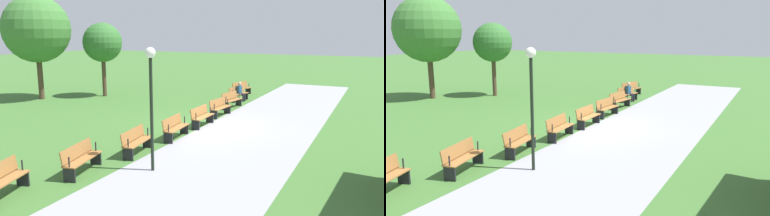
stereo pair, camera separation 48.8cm
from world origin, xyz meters
TOP-DOWN VIEW (x-y plane):
  - ground_plane at (0.00, 0.00)m, footprint 120.00×120.00m
  - path_paving at (0.00, 2.49)m, footprint 33.00×4.90m
  - bench_0 at (-9.22, -1.41)m, footprint 1.72×0.93m
  - bench_1 at (-6.96, -0.83)m, footprint 1.71×0.82m
  - bench_2 at (-4.66, -0.41)m, footprint 1.70×0.71m
  - bench_3 at (-2.34, -0.15)m, footprint 1.68×0.59m
  - bench_4 at (-0.00, -0.07)m, footprint 1.65×0.47m
  - bench_5 at (2.34, -0.15)m, footprint 1.68×0.59m
  - bench_6 at (4.66, -0.41)m, footprint 1.70×0.71m
  - bench_7 at (6.96, -0.83)m, footprint 1.71×0.82m
  - person_seated at (-6.97, -0.68)m, footprint 0.41×0.57m
  - tree_0 at (-1.77, -12.40)m, footprint 4.18×4.18m
  - tree_1 at (-4.55, -9.52)m, footprint 2.58×2.58m
  - lamp_post at (5.80, 1.01)m, footprint 0.32×0.32m

SIDE VIEW (x-z plane):
  - ground_plane at x=0.00m, z-range 0.00..0.00m
  - path_paving at x=0.00m, z-range 0.00..0.01m
  - bench_0 at x=-9.22m, z-range 0.02..0.91m
  - bench_1 at x=-6.96m, z-range 0.02..0.91m
  - bench_2 at x=-4.66m, z-range 0.02..0.91m
  - bench_3 at x=-2.34m, z-range 0.02..0.91m
  - bench_4 at x=0.00m, z-range 0.02..0.91m
  - bench_5 at x=2.34m, z-range 0.02..0.91m
  - bench_6 at x=4.66m, z-range 0.02..0.91m
  - bench_7 at x=6.96m, z-range 0.02..0.91m
  - person_seated at x=-6.97m, z-range 0.04..1.24m
  - lamp_post at x=5.80m, z-range 0.76..4.57m
  - tree_1 at x=-4.55m, z-range 1.13..6.02m
  - tree_0 at x=-1.77m, z-range 1.17..7.70m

